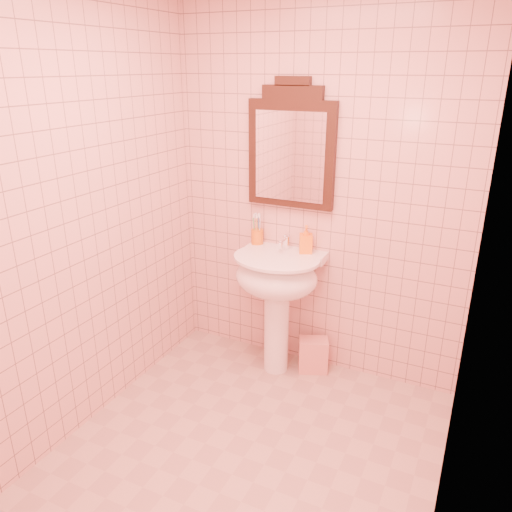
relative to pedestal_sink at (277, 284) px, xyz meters
The scene contains 8 objects.
floor 1.11m from the pedestal_sink, 77.81° to the right, with size 2.20×2.20×0.00m, color tan.
back_wall 0.66m from the pedestal_sink, 50.55° to the left, with size 2.00×0.02×2.50m, color #DBA199.
pedestal_sink is the anchor object (origin of this frame).
faucet 0.29m from the pedestal_sink, 90.00° to the left, with size 0.04×0.16×0.11m.
mirror 0.89m from the pedestal_sink, 90.00° to the left, with size 0.59×0.06×0.82m.
toothbrush_cup 0.38m from the pedestal_sink, 143.14° to the left, with size 0.08×0.08×0.19m.
soap_dispenser 0.36m from the pedestal_sink, 46.74° to the left, with size 0.08×0.09×0.19m, color orange.
towel 0.60m from the pedestal_sink, 22.69° to the left, with size 0.20×0.13×0.24m, color #E49B86.
Camera 1 is at (1.00, -1.94, 2.03)m, focal length 35.00 mm.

